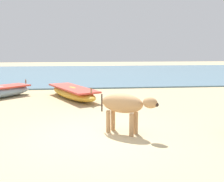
% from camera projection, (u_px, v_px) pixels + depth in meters
% --- Properties ---
extents(ground, '(80.00, 80.00, 0.00)m').
position_uv_depth(ground, '(96.00, 137.00, 7.06)').
color(ground, tan).
extents(sea_water, '(60.00, 20.00, 0.08)m').
position_uv_depth(sea_water, '(85.00, 73.00, 25.20)').
color(sea_water, slate).
rests_on(sea_water, ground).
extents(fishing_boat_1, '(2.67, 4.15, 0.72)m').
position_uv_depth(fishing_boat_1, '(73.00, 92.00, 12.47)').
color(fishing_boat_1, gold).
rests_on(fishing_boat_1, ground).
extents(cow_adult_tan, '(1.50, 1.23, 1.09)m').
position_uv_depth(cow_adult_tan, '(124.00, 105.00, 7.25)').
color(cow_adult_tan, tan).
rests_on(cow_adult_tan, ground).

